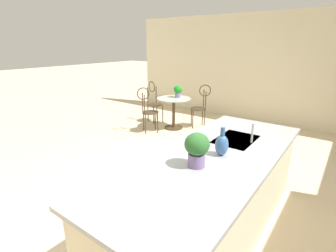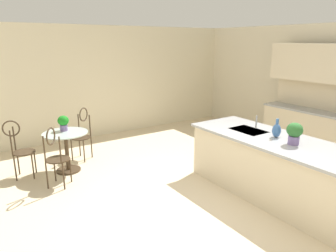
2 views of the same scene
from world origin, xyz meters
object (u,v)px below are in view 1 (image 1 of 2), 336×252
Objects in this scene: potted_plant_on_table at (178,91)px; potted_plant_counter_near at (197,148)px; chair_by_island at (154,100)px; chair_toward_desk at (148,108)px; vase_on_counter at (222,145)px; bistro_table at (174,110)px; chair_near_window at (201,104)px.

potted_plant_counter_near is at bearing 36.64° from potted_plant_on_table.
chair_toward_desk is at bearing 29.66° from chair_by_island.
chair_by_island is at bearing -131.57° from vase_on_counter.
potted_plant_on_table is 0.90× the size of potted_plant_counter_near.
bistro_table is 0.77× the size of chair_toward_desk.
chair_by_island and chair_toward_desk have the same top height.
chair_toward_desk is 3.62× the size of vase_on_counter.
chair_near_window reaches higher than bistro_table.
chair_by_island is (0.31, -1.21, 0.00)m from chair_near_window.
bistro_table is at bearing 77.03° from chair_by_island.
bistro_table is at bearing 149.69° from chair_toward_desk.
potted_plant_counter_near is at bearing 38.13° from bistro_table.
potted_plant_counter_near reaches higher than chair_near_window.
potted_plant_on_table is at bearing 153.51° from chair_toward_desk.
chair_by_island is 1.00× the size of chair_toward_desk.
potted_plant_counter_near is (3.16, 3.10, 0.53)m from chair_by_island.
chair_toward_desk is at bearing -132.22° from potted_plant_counter_near.
chair_by_island is (-0.17, -0.75, 0.13)m from bistro_table.
chair_near_window is 1.31m from chair_toward_desk.
chair_by_island reaches higher than potted_plant_on_table.
chair_toward_desk is at bearing -26.49° from potted_plant_on_table.
bistro_table is at bearing -137.45° from vase_on_counter.
vase_on_counter reaches higher than bistro_table.
chair_by_island is at bearing -102.97° from bistro_table.
chair_near_window is at bearing 104.19° from chair_by_island.
chair_near_window is 0.65m from potted_plant_on_table.
vase_on_counter is (2.64, 2.43, 0.58)m from bistro_table.
chair_near_window is 3.70× the size of potted_plant_on_table.
vase_on_counter is at bearing 167.59° from potted_plant_counter_near.
potted_plant_on_table is (-0.14, 0.02, 0.45)m from bistro_table.
bistro_table is 0.48m from potted_plant_on_table.
bistro_table is at bearing -43.94° from chair_near_window.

